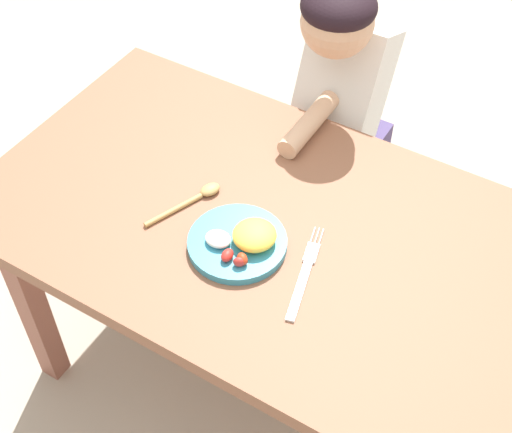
# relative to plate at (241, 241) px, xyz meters

# --- Properties ---
(ground_plane) EXTENTS (8.00, 8.00, 0.00)m
(ground_plane) POSITION_rel_plate_xyz_m (0.08, 0.09, -0.68)
(ground_plane) COLOR #AB9F8F
(dining_table) EXTENTS (1.39, 0.72, 0.66)m
(dining_table) POSITION_rel_plate_xyz_m (0.08, 0.09, -0.09)
(dining_table) COLOR brown
(dining_table) RESTS_ON ground_plane
(plate) EXTENTS (0.20, 0.20, 0.06)m
(plate) POSITION_rel_plate_xyz_m (0.00, 0.00, 0.00)
(plate) COLOR teal
(plate) RESTS_ON dining_table
(fork) EXTENTS (0.08, 0.24, 0.01)m
(fork) POSITION_rel_plate_xyz_m (0.15, -0.00, -0.01)
(fork) COLOR silver
(fork) RESTS_ON dining_table
(spoon) EXTENTS (0.09, 0.18, 0.02)m
(spoon) POSITION_rel_plate_xyz_m (-0.15, 0.06, -0.01)
(spoon) COLOR tan
(spoon) RESTS_ON dining_table
(person) EXTENTS (0.21, 0.42, 0.99)m
(person) POSITION_rel_plate_xyz_m (-0.05, 0.57, -0.16)
(person) COLOR #493C6C
(person) RESTS_ON ground_plane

